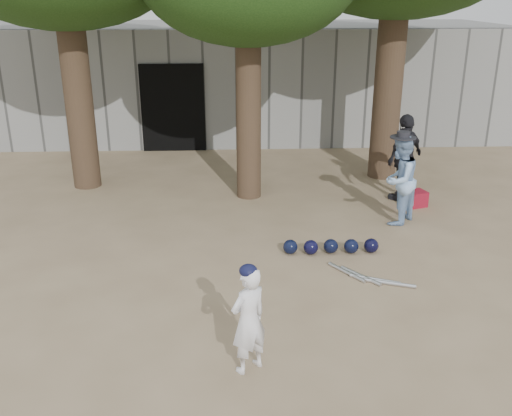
{
  "coord_description": "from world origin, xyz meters",
  "views": [
    {
      "loc": [
        0.26,
        -6.64,
        3.86
      ],
      "look_at": [
        0.6,
        1.0,
        0.95
      ],
      "focal_mm": 40.0,
      "sensor_mm": 36.0,
      "label": 1
    }
  ],
  "objects_px": {
    "boy_player": "(249,320)",
    "spectator_blue": "(399,180)",
    "spectator_dark": "(405,158)",
    "red_bag": "(414,199)"
  },
  "relations": [
    {
      "from": "spectator_blue",
      "to": "spectator_dark",
      "type": "bearing_deg",
      "value": -158.36
    },
    {
      "from": "boy_player",
      "to": "spectator_dark",
      "type": "xyz_separation_m",
      "value": [
        3.2,
        5.33,
        0.24
      ]
    },
    {
      "from": "boy_player",
      "to": "red_bag",
      "type": "xyz_separation_m",
      "value": [
        3.34,
        4.92,
        -0.46
      ]
    },
    {
      "from": "boy_player",
      "to": "spectator_blue",
      "type": "xyz_separation_m",
      "value": [
        2.76,
        4.12,
        0.18
      ]
    },
    {
      "from": "spectator_dark",
      "to": "red_bag",
      "type": "distance_m",
      "value": 0.83
    },
    {
      "from": "boy_player",
      "to": "spectator_blue",
      "type": "relative_size",
      "value": 0.78
    },
    {
      "from": "spectator_blue",
      "to": "spectator_dark",
      "type": "distance_m",
      "value": 1.3
    },
    {
      "from": "spectator_blue",
      "to": "red_bag",
      "type": "height_order",
      "value": "spectator_blue"
    },
    {
      "from": "spectator_blue",
      "to": "spectator_dark",
      "type": "relative_size",
      "value": 0.93
    },
    {
      "from": "boy_player",
      "to": "spectator_blue",
      "type": "bearing_deg",
      "value": -160.81
    }
  ]
}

